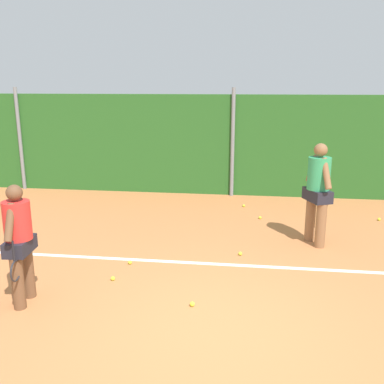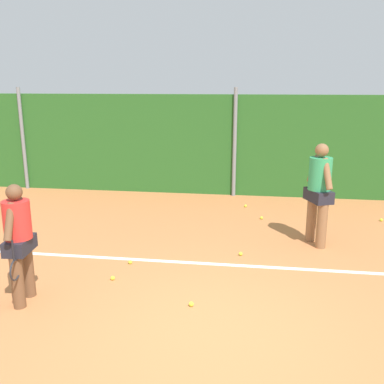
% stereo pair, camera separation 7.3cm
% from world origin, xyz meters
% --- Properties ---
extents(ground_plane, '(31.48, 31.48, 0.00)m').
position_xyz_m(ground_plane, '(0.00, 1.99, 0.00)').
color(ground_plane, '#C67542').
extents(hedge_fence_backdrop, '(20.46, 0.25, 2.65)m').
position_xyz_m(hedge_fence_backdrop, '(0.00, 6.76, 1.32)').
color(hedge_fence_backdrop, '#286023').
rests_on(hedge_fence_backdrop, ground_plane).
extents(fence_post_left, '(0.10, 0.10, 2.83)m').
position_xyz_m(fence_post_left, '(-5.90, 6.58, 1.41)').
color(fence_post_left, gray).
rests_on(fence_post_left, ground_plane).
extents(fence_post_center, '(0.10, 0.10, 2.83)m').
position_xyz_m(fence_post_center, '(0.00, 6.58, 1.41)').
color(fence_post_center, gray).
rests_on(fence_post_center, ground_plane).
extents(court_baseline_paint, '(14.95, 0.10, 0.01)m').
position_xyz_m(court_baseline_paint, '(0.00, 2.03, 0.00)').
color(court_baseline_paint, white).
rests_on(court_baseline_paint, ground_plane).
extents(player_foreground_near, '(0.36, 0.77, 1.67)m').
position_xyz_m(player_foreground_near, '(-2.57, 0.41, 0.93)').
color(player_foreground_near, brown).
rests_on(player_foreground_near, ground_plane).
extents(player_midcourt, '(0.51, 0.75, 1.89)m').
position_xyz_m(player_midcourt, '(1.69, 3.22, 1.07)').
color(player_midcourt, '#8C603D').
rests_on(player_midcourt, ground_plane).
extents(tennis_ball_1, '(0.07, 0.07, 0.07)m').
position_xyz_m(tennis_ball_1, '(-1.58, 1.21, 0.03)').
color(tennis_ball_1, '#CCDB33').
rests_on(tennis_ball_1, ground_plane).
extents(tennis_ball_2, '(0.07, 0.07, 0.07)m').
position_xyz_m(tennis_ball_2, '(-0.28, 0.60, 0.03)').
color(tennis_ball_2, '#CCDB33').
rests_on(tennis_ball_2, ground_plane).
extents(tennis_ball_3, '(0.07, 0.07, 0.07)m').
position_xyz_m(tennis_ball_3, '(3.31, 4.82, 0.03)').
color(tennis_ball_3, '#CCDB33').
rests_on(tennis_ball_3, ground_plane).
extents(tennis_ball_5, '(0.07, 0.07, 0.07)m').
position_xyz_m(tennis_ball_5, '(-5.84, 6.01, 0.03)').
color(tennis_ball_5, '#CCDB33').
rests_on(tennis_ball_5, ground_plane).
extents(tennis_ball_6, '(0.07, 0.07, 0.07)m').
position_xyz_m(tennis_ball_6, '(-1.49, 1.84, 0.03)').
color(tennis_ball_6, '#CCDB33').
rests_on(tennis_ball_6, ground_plane).
extents(tennis_ball_8, '(0.07, 0.07, 0.07)m').
position_xyz_m(tennis_ball_8, '(0.35, 5.50, 0.03)').
color(tennis_ball_8, '#CCDB33').
rests_on(tennis_ball_8, ground_plane).
extents(tennis_ball_9, '(0.07, 0.07, 0.07)m').
position_xyz_m(tennis_ball_9, '(0.33, 2.46, 0.03)').
color(tennis_ball_9, '#CCDB33').
rests_on(tennis_ball_9, ground_plane).
extents(tennis_ball_11, '(0.07, 0.07, 0.07)m').
position_xyz_m(tennis_ball_11, '(0.72, 4.60, 0.03)').
color(tennis_ball_11, '#CCDB33').
rests_on(tennis_ball_11, ground_plane).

